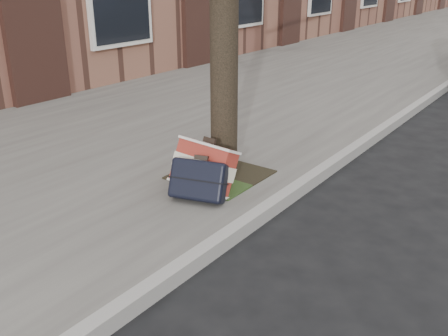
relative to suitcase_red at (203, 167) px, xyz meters
The scene contains 5 objects.
ground 2.10m from the suitcase_red, 22.82° to the right, with size 120.00×120.00×0.00m, color black.
near_sidewalk 14.31m from the suitcase_red, 97.20° to the left, with size 5.00×70.00×0.12m, color slate.
dirt_patch 0.47m from the suitcase_red, 103.16° to the left, with size 0.85×0.85×0.01m, color black.
suitcase_red is the anchor object (origin of this frame).
suitcase_navy 0.22m from the suitcase_red, 63.25° to the right, with size 0.52×0.17×0.37m, color black.
Camera 1 is at (0.83, -2.60, 2.10)m, focal length 40.00 mm.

